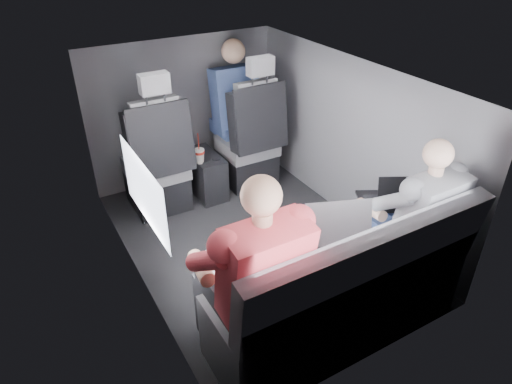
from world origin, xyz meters
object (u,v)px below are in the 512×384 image
front_seat_right (250,146)px  soda_cup (199,155)px  front_seat_left (158,169)px  passenger_rear_left (251,275)px  rear_bench (342,296)px  passenger_rear_right (409,218)px  laptop_silver (326,226)px  laptop_black (392,198)px  laptop_white (228,255)px  passenger_front_right (235,101)px  center_console (206,174)px

front_seat_right → soda_cup: front_seat_right is taller
front_seat_left → passenger_rear_left: passenger_rear_left is taller
rear_bench → passenger_rear_right: passenger_rear_right is taller
laptop_silver → laptop_black: laptop_silver is taller
soda_cup → passenger_rear_left: size_ratio=0.22×
rear_bench → laptop_white: rear_bench is taller
passenger_front_right → rear_bench: bearing=-101.3°
soda_cup → passenger_rear_left: bearing=-105.1°
passenger_rear_right → front_seat_right: bearing=94.0°
passenger_rear_right → passenger_front_right: size_ratio=1.33×
center_console → passenger_rear_right: size_ratio=0.40×
front_seat_right → laptop_black: front_seat_right is taller
rear_bench → passenger_rear_right: size_ratio=1.34×
front_seat_right → rear_bench: (-0.45, -1.90, -0.09)m
front_seat_right → passenger_rear_left: (-1.01, -1.81, 0.25)m
front_seat_left → center_console: bearing=5.1°
rear_bench → soda_cup: bearing=93.0°
front_seat_right → laptop_silver: front_seat_right is taller
front_seat_right → soda_cup: bearing=-172.2°
soda_cup → laptop_white: (-0.48, -1.51, 0.16)m
front_seat_left → passenger_front_right: bearing=16.3°
passenger_rear_left → passenger_rear_right: size_ratio=1.07×
front_seat_right → passenger_rear_left: size_ratio=0.99×
passenger_rear_right → passenger_front_right: bearing=94.1°
front_seat_left → passenger_front_right: size_ratio=1.41×
front_seat_left → laptop_silver: bearing=-73.1°
rear_bench → passenger_front_right: bearing=78.7°
front_seat_left → laptop_white: (-0.13, -1.59, 0.23)m
laptop_black → passenger_rear_left: (-1.19, -0.20, 0.02)m
front_seat_left → passenger_rear_left: 1.83m
front_seat_left → passenger_front_right: 0.99m
passenger_rear_left → passenger_rear_right: 1.14m
rear_bench → soda_cup: 1.84m
laptop_silver → soda_cup: bearing=95.2°
front_seat_right → passenger_rear_left: bearing=-119.3°
laptop_white → front_seat_right: bearing=57.0°
front_seat_left → passenger_rear_left: (-0.11, -1.81, 0.25)m
front_seat_left → soda_cup: 0.37m
center_console → passenger_rear_left: 1.98m
rear_bench → laptop_black: bearing=25.4°
laptop_black → rear_bench: bearing=-154.6°
rear_bench → laptop_silver: bearing=79.3°
passenger_front_right → laptop_black: bearing=-84.0°
laptop_white → passenger_front_right: (1.01, 1.84, 0.13)m
soda_cup → passenger_front_right: bearing=32.3°
front_seat_left → laptop_black: front_seat_left is taller
center_console → soda_cup: 0.31m
laptop_silver → rear_bench: bearing=-100.7°
rear_bench → laptop_white: 0.73m
rear_bench → passenger_rear_left: bearing=170.5°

